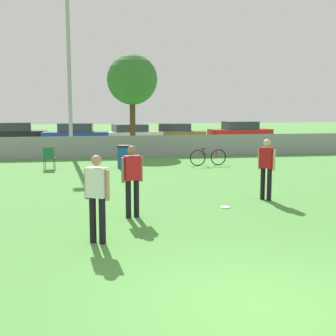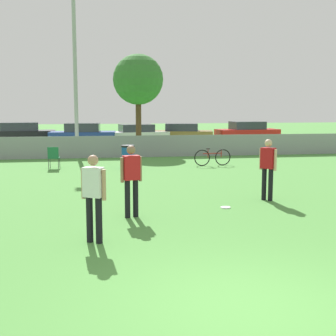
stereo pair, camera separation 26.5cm
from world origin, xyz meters
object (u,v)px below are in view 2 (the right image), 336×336
object	(u,v)px
tree_near_pole	(138,80)
parked_car_dark	(20,134)
folding_chair_sideline	(54,156)
parked_car_red	(247,132)
light_pole	(75,52)
parked_car_blue	(83,135)
frisbee_disc	(225,207)
player_defender_red	(131,176)
parked_car_tan	(181,134)
trash_bin	(128,156)
bicycle_sideline	(213,157)
player_receiver_white	(94,193)
player_thrower_red	(268,165)
parked_car_white	(136,134)

from	to	relation	value
tree_near_pole	parked_car_dark	size ratio (longest dim) A/B	1.15
folding_chair_sideline	parked_car_red	bearing A→B (deg)	-131.29
light_pole	parked_car_blue	xyz separation A→B (m)	(0.20, 5.62, -4.66)
frisbee_disc	parked_car_red	world-z (taller)	parked_car_red
player_defender_red	parked_car_dark	world-z (taller)	player_defender_red
tree_near_pole	parked_car_tan	size ratio (longest dim) A/B	1.22
folding_chair_sideline	trash_bin	world-z (taller)	trash_bin
folding_chair_sideline	bicycle_sideline	xyz separation A→B (m)	(6.78, -0.13, -0.16)
light_pole	tree_near_pole	world-z (taller)	light_pole
folding_chair_sideline	bicycle_sideline	world-z (taller)	folding_chair_sideline
player_receiver_white	player_defender_red	bearing A→B (deg)	96.67
frisbee_disc	folding_chair_sideline	distance (m)	9.75
tree_near_pole	bicycle_sideline	size ratio (longest dim) A/B	3.29
bicycle_sideline	trash_bin	size ratio (longest dim) A/B	1.73
bicycle_sideline	player_receiver_white	bearing A→B (deg)	-120.16
player_thrower_red	parked_car_dark	bearing A→B (deg)	167.18
tree_near_pole	parked_car_dark	xyz separation A→B (m)	(-7.38, 5.74, -3.31)
player_receiver_white	frisbee_disc	size ratio (longest dim) A/B	6.46
parked_car_tan	player_defender_red	bearing A→B (deg)	-92.98
bicycle_sideline	parked_car_red	world-z (taller)	parked_car_red
player_defender_red	parked_car_tan	world-z (taller)	player_defender_red
light_pole	folding_chair_sideline	bearing A→B (deg)	-98.39
light_pole	parked_car_white	world-z (taller)	light_pole
light_pole	parked_car_blue	bearing A→B (deg)	87.94
parked_car_blue	parked_car_white	size ratio (longest dim) A/B	0.98
trash_bin	parked_car_tan	distance (m)	13.09
player_thrower_red	parked_car_red	distance (m)	20.89
player_thrower_red	parked_car_red	bearing A→B (deg)	124.60
folding_chair_sideline	parked_car_dark	bearing A→B (deg)	-71.60
light_pole	parked_car_dark	distance (m)	9.38
light_pole	parked_car_blue	distance (m)	7.31
parked_car_tan	parked_car_red	distance (m)	4.87
trash_bin	parked_car_dark	distance (m)	14.22
light_pole	bicycle_sideline	distance (m)	9.56
tree_near_pole	player_defender_red	world-z (taller)	tree_near_pole
bicycle_sideline	parked_car_dark	distance (m)	16.11
parked_car_white	parked_car_tan	bearing A→B (deg)	-0.94
player_receiver_white	folding_chair_sideline	xyz separation A→B (m)	(-1.61, 10.93, -0.46)
frisbee_disc	trash_bin	size ratio (longest dim) A/B	0.27
bicycle_sideline	parked_car_blue	size ratio (longest dim) A/B	0.39
tree_near_pole	parked_car_red	bearing A→B (deg)	33.49
trash_bin	folding_chair_sideline	bearing A→B (deg)	175.57
bicycle_sideline	trash_bin	bearing A→B (deg)	177.14
frisbee_disc	light_pole	bearing A→B (deg)	106.84
frisbee_disc	player_thrower_red	bearing A→B (deg)	28.07
player_thrower_red	parked_car_dark	world-z (taller)	player_thrower_red
player_thrower_red	parked_car_blue	distance (m)	19.42
parked_car_dark	player_receiver_white	bearing A→B (deg)	-84.83
light_pole	player_receiver_white	xyz separation A→B (m)	(0.81, -16.35, -4.37)
trash_bin	parked_car_red	bearing A→B (deg)	52.92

